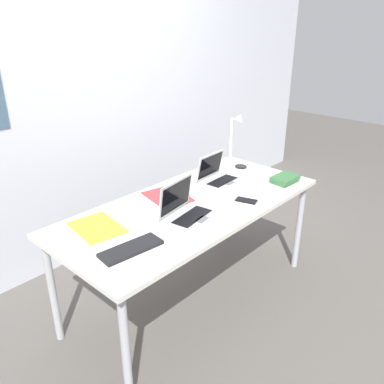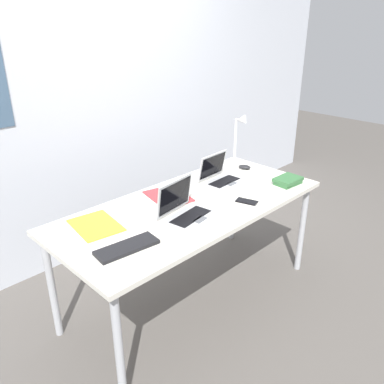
% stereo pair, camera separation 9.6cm
% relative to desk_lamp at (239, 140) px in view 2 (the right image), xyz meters
% --- Properties ---
extents(ground_plane, '(12.00, 12.00, 0.00)m').
position_rel_desk_lamp_xyz_m(ground_plane, '(-0.80, -0.28, -0.94)').
color(ground_plane, '#56514C').
extents(wall_back, '(6.00, 0.13, 2.60)m').
position_rel_desk_lamp_xyz_m(wall_back, '(-0.80, 0.82, 0.36)').
color(wall_back, silver).
rests_on(wall_back, ground_plane).
extents(desk, '(1.80, 0.80, 0.74)m').
position_rel_desk_lamp_xyz_m(desk, '(-0.80, -0.28, -0.25)').
color(desk, silver).
rests_on(desk, ground_plane).
extents(desk_lamp, '(0.12, 0.18, 0.40)m').
position_rel_desk_lamp_xyz_m(desk_lamp, '(0.00, 0.00, 0.00)').
color(desk_lamp, white).
rests_on(desk_lamp, desk).
extents(laptop_by_keyboard, '(0.29, 0.24, 0.21)m').
position_rel_desk_lamp_xyz_m(laptop_by_keyboard, '(-0.41, -0.18, -0.15)').
color(laptop_by_keyboard, '#B7BABC').
rests_on(laptop_by_keyboard, desk).
extents(laptop_front_left, '(0.34, 0.28, 0.23)m').
position_rel_desk_lamp_xyz_m(laptop_front_left, '(-0.97, -0.39, -0.15)').
color(laptop_front_left, '#B7BABC').
rests_on(laptop_front_left, desk).
extents(external_keyboard, '(0.34, 0.16, 0.02)m').
position_rel_desk_lamp_xyz_m(external_keyboard, '(-1.42, -0.42, -0.19)').
color(external_keyboard, black).
rests_on(external_keyboard, desk).
extents(computer_mouse, '(0.09, 0.11, 0.03)m').
position_rel_desk_lamp_xyz_m(computer_mouse, '(-0.07, -0.13, -0.18)').
color(computer_mouse, black).
rests_on(computer_mouse, desk).
extents(cell_phone, '(0.10, 0.15, 0.01)m').
position_rel_desk_lamp_xyz_m(cell_phone, '(-0.54, -0.51, -0.19)').
color(cell_phone, black).
rests_on(cell_phone, desk).
extents(book_stack, '(0.20, 0.15, 0.05)m').
position_rel_desk_lamp_xyz_m(book_stack, '(-0.09, -0.53, -0.17)').
color(book_stack, '#336638').
rests_on(book_stack, desk).
extents(paper_folder_near_lamp, '(0.29, 0.35, 0.01)m').
position_rel_desk_lamp_xyz_m(paper_folder_near_lamp, '(-0.84, -0.09, -0.19)').
color(paper_folder_near_lamp, red).
rests_on(paper_folder_near_lamp, desk).
extents(paper_folder_back_left, '(0.27, 0.34, 0.01)m').
position_rel_desk_lamp_xyz_m(paper_folder_back_left, '(-1.40, -0.10, -0.19)').
color(paper_folder_back_left, gold).
rests_on(paper_folder_back_left, desk).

